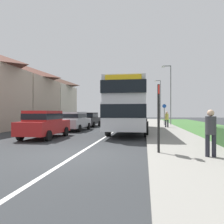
{
  "coord_description": "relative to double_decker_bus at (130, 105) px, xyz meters",
  "views": [
    {
      "loc": [
        2.5,
        -7.44,
        1.58
      ],
      "look_at": [
        0.53,
        5.23,
        1.6
      ],
      "focal_mm": 33.85,
      "sensor_mm": 36.0,
      "label": 1
    }
  ],
  "objects": [
    {
      "name": "parked_car_red",
      "position": [
        -4.88,
        -4.87,
        -1.22
      ],
      "size": [
        1.87,
        4.15,
        1.68
      ],
      "color": "#B21E1E",
      "rests_on": "ground_plane"
    },
    {
      "name": "parked_car_black",
      "position": [
        -4.97,
        5.92,
        -1.28
      ],
      "size": [
        1.9,
        4.53,
        1.56
      ],
      "color": "black",
      "rests_on": "ground_plane"
    },
    {
      "name": "double_decker_bus",
      "position": [
        0.0,
        0.0,
        0.0
      ],
      "size": [
        2.8,
        11.12,
        3.7
      ],
      "color": "#BCBCC1",
      "rests_on": "ground_plane"
    },
    {
      "name": "pedestrian_at_stop",
      "position": [
        3.31,
        -9.61,
        -1.17
      ],
      "size": [
        0.34,
        0.34,
        1.67
      ],
      "color": "#23232D",
      "rests_on": "ground_plane"
    },
    {
      "name": "parked_car_silver",
      "position": [
        -4.87,
        0.66,
        -1.25
      ],
      "size": [
        1.93,
        4.56,
        1.61
      ],
      "color": "#B7B7BC",
      "rests_on": "ground_plane"
    },
    {
      "name": "pedestrian_walking_away",
      "position": [
        3.29,
        4.16,
        -1.17
      ],
      "size": [
        0.34,
        0.34,
        1.67
      ],
      "color": "#23232D",
      "rests_on": "ground_plane"
    },
    {
      "name": "street_lamp_mid",
      "position": [
        4.14,
        9.08,
        2.0
      ],
      "size": [
        1.14,
        0.2,
        7.2
      ],
      "color": "slate",
      "rests_on": "ground_plane"
    },
    {
      "name": "cycle_route_sign",
      "position": [
        3.38,
        7.76,
        -0.72
      ],
      "size": [
        0.44,
        0.08,
        2.52
      ],
      "color": "slate",
      "rests_on": "ground_plane"
    },
    {
      "name": "lane_marking_centre",
      "position": [
        -1.33,
        -1.5,
        -2.14
      ],
      "size": [
        0.14,
        60.0,
        0.01
      ],
      "primitive_type": "cube",
      "color": "silver",
      "rests_on": "ground_plane"
    },
    {
      "name": "house_terrace_far_side",
      "position": [
        -13.7,
        6.12,
        1.57
      ],
      "size": [
        7.66,
        20.58,
        7.43
      ],
      "color": "tan",
      "rests_on": "ground_plane"
    },
    {
      "name": "pavement_near_side",
      "position": [
        2.87,
        -3.5,
        -2.08
      ],
      "size": [
        3.2,
        68.0,
        0.12
      ],
      "primitive_type": "cube",
      "color": "gray",
      "rests_on": "ground_plane"
    },
    {
      "name": "ground_plane",
      "position": [
        -1.33,
        -9.5,
        -2.14
      ],
      "size": [
        120.0,
        120.0,
        0.0
      ],
      "primitive_type": "plane",
      "color": "#2D3033"
    },
    {
      "name": "bus_stop_sign",
      "position": [
        1.67,
        -9.11,
        -0.6
      ],
      "size": [
        0.09,
        0.52,
        2.6
      ],
      "color": "black",
      "rests_on": "ground_plane"
    },
    {
      "name": "street_lamp_far",
      "position": [
        4.02,
        23.96,
        2.23
      ],
      "size": [
        1.14,
        0.2,
        7.65
      ],
      "color": "slate",
      "rests_on": "ground_plane"
    }
  ]
}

